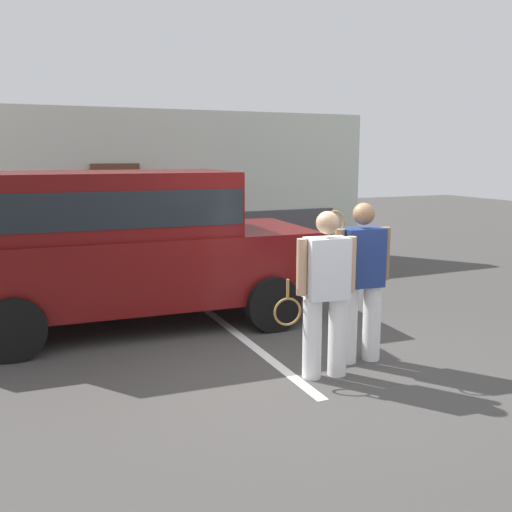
% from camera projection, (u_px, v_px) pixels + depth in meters
% --- Properties ---
extents(ground_plane, '(40.00, 40.00, 0.00)m').
position_uv_depth(ground_plane, '(312.00, 370.00, 5.99)').
color(ground_plane, '#423F3D').
extents(parking_stripe_1, '(0.12, 4.40, 0.01)m').
position_uv_depth(parking_stripe_1, '(236.00, 333.00, 7.24)').
color(parking_stripe_1, silver).
rests_on(parking_stripe_1, ground_plane).
extents(house_frontage, '(8.91, 0.40, 3.13)m').
position_uv_depth(house_frontage, '(164.00, 195.00, 11.12)').
color(house_frontage, silver).
rests_on(house_frontage, ground_plane).
extents(parked_suv, '(4.70, 2.38, 2.05)m').
position_uv_depth(parked_suv, '(130.00, 240.00, 7.47)').
color(parked_suv, '#590C0C').
rests_on(parked_suv, ground_plane).
extents(tennis_player_man, '(0.88, 0.32, 1.72)m').
position_uv_depth(tennis_player_man, '(325.00, 293.00, 5.69)').
color(tennis_player_man, white).
rests_on(tennis_player_man, ground_plane).
extents(tennis_player_woman, '(0.78, 0.32, 1.76)m').
position_uv_depth(tennis_player_woman, '(361.00, 280.00, 6.12)').
color(tennis_player_woman, white).
rests_on(tennis_player_woman, ground_plane).
extents(potted_plant_by_porch, '(0.53, 0.53, 0.70)m').
position_uv_depth(potted_plant_by_porch, '(286.00, 252.00, 10.96)').
color(potted_plant_by_porch, gray).
rests_on(potted_plant_by_porch, ground_plane).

